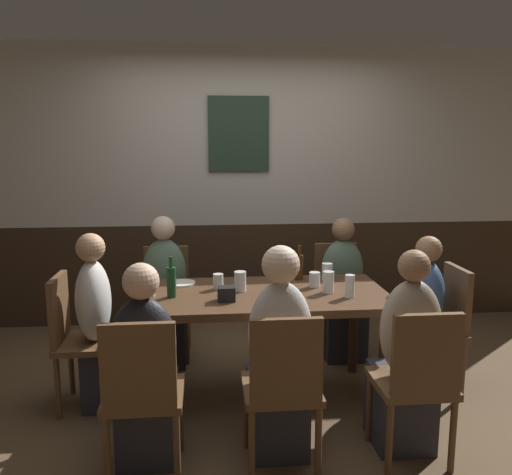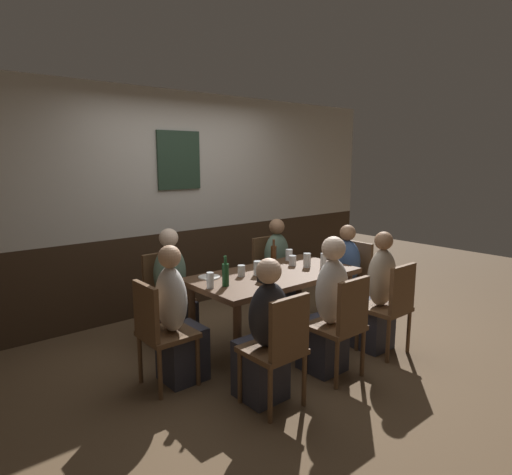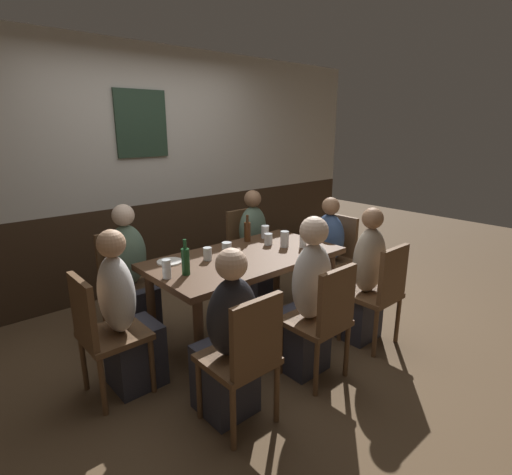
# 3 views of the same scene
# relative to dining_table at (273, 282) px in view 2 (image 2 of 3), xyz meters

# --- Properties ---
(ground_plane) EXTENTS (12.00, 12.00, 0.00)m
(ground_plane) POSITION_rel_dining_table_xyz_m (0.00, 0.00, -0.65)
(ground_plane) COLOR brown
(wall_back) EXTENTS (6.40, 0.13, 2.60)m
(wall_back) POSITION_rel_dining_table_xyz_m (-0.00, 1.65, 0.65)
(wall_back) COLOR #332316
(wall_back) RESTS_ON ground_plane
(dining_table) EXTENTS (1.62, 0.85, 0.74)m
(dining_table) POSITION_rel_dining_table_xyz_m (0.00, 0.00, 0.00)
(dining_table) COLOR #472D1C
(dining_table) RESTS_ON ground_plane
(chair_mid_near) EXTENTS (0.40, 0.40, 0.88)m
(chair_mid_near) POSITION_rel_dining_table_xyz_m (0.00, -0.84, -0.16)
(chair_mid_near) COLOR brown
(chair_mid_near) RESTS_ON ground_plane
(chair_left_far) EXTENTS (0.40, 0.40, 0.88)m
(chair_left_far) POSITION_rel_dining_table_xyz_m (-0.71, 0.84, -0.16)
(chair_left_far) COLOR brown
(chair_left_far) RESTS_ON ground_plane
(chair_right_far) EXTENTS (0.40, 0.40, 0.88)m
(chair_right_far) POSITION_rel_dining_table_xyz_m (0.71, 0.84, -0.16)
(chair_right_far) COLOR brown
(chair_right_far) RESTS_ON ground_plane
(chair_left_near) EXTENTS (0.40, 0.40, 0.88)m
(chair_left_near) POSITION_rel_dining_table_xyz_m (-0.71, -0.84, -0.16)
(chair_left_near) COLOR brown
(chair_left_near) RESTS_ON ground_plane
(chair_right_near) EXTENTS (0.40, 0.40, 0.88)m
(chair_right_near) POSITION_rel_dining_table_xyz_m (0.71, -0.84, -0.16)
(chair_right_near) COLOR brown
(chair_right_near) RESTS_ON ground_plane
(chair_head_east) EXTENTS (0.40, 0.40, 0.88)m
(chair_head_east) POSITION_rel_dining_table_xyz_m (1.23, 0.00, -0.16)
(chair_head_east) COLOR brown
(chair_head_east) RESTS_ON ground_plane
(chair_head_west) EXTENTS (0.40, 0.40, 0.88)m
(chair_head_west) POSITION_rel_dining_table_xyz_m (-1.23, 0.00, -0.16)
(chair_head_west) COLOR brown
(chair_head_west) RESTS_ON ground_plane
(person_mid_near) EXTENTS (0.34, 0.37, 1.20)m
(person_mid_near) POSITION_rel_dining_table_xyz_m (0.00, -0.68, -0.15)
(person_mid_near) COLOR #2D2D38
(person_mid_near) RESTS_ON ground_plane
(person_left_far) EXTENTS (0.34, 0.37, 1.16)m
(person_left_far) POSITION_rel_dining_table_xyz_m (-0.71, 0.68, -0.17)
(person_left_far) COLOR #2D2D38
(person_left_far) RESTS_ON ground_plane
(person_right_far) EXTENTS (0.34, 0.37, 1.13)m
(person_right_far) POSITION_rel_dining_table_xyz_m (0.71, 0.68, -0.18)
(person_right_far) COLOR #2D2D38
(person_right_far) RESTS_ON ground_plane
(person_left_near) EXTENTS (0.34, 0.37, 1.12)m
(person_left_near) POSITION_rel_dining_table_xyz_m (-0.71, -0.68, -0.18)
(person_left_near) COLOR #2D2D38
(person_left_near) RESTS_ON ground_plane
(person_right_near) EXTENTS (0.34, 0.37, 1.16)m
(person_right_near) POSITION_rel_dining_table_xyz_m (0.71, -0.68, -0.17)
(person_right_near) COLOR #2D2D38
(person_right_near) RESTS_ON ground_plane
(person_head_east) EXTENTS (0.37, 0.34, 1.10)m
(person_head_east) POSITION_rel_dining_table_xyz_m (1.06, 0.00, -0.20)
(person_head_east) COLOR #2D2D38
(person_head_east) RESTS_ON ground_plane
(person_head_west) EXTENTS (0.37, 0.34, 1.15)m
(person_head_west) POSITION_rel_dining_table_xyz_m (-1.06, 0.00, -0.17)
(person_head_west) COLOR #2D2D38
(person_head_west) RESTS_ON ground_plane
(tumbler_short) EXTENTS (0.07, 0.07, 0.14)m
(tumbler_short) POSITION_rel_dining_table_xyz_m (0.42, -0.04, 0.15)
(tumbler_short) COLOR silver
(tumbler_short) RESTS_ON dining_table
(pint_glass_amber) EXTENTS (0.07, 0.07, 0.10)m
(pint_glass_amber) POSITION_rel_dining_table_xyz_m (-0.30, 0.11, 0.13)
(pint_glass_amber) COLOR silver
(pint_glass_amber) RESTS_ON dining_table
(beer_glass_half) EXTENTS (0.08, 0.08, 0.13)m
(beer_glass_half) POSITION_rel_dining_table_xyz_m (-0.16, 0.05, 0.14)
(beer_glass_half) COLOR silver
(beer_glass_half) RESTS_ON dining_table
(tumbler_water) EXTENTS (0.06, 0.06, 0.14)m
(tumbler_water) POSITION_rel_dining_table_xyz_m (-0.75, -0.02, 0.15)
(tumbler_water) COLOR silver
(tumbler_water) RESTS_ON dining_table
(beer_glass_tall) EXTENTS (0.08, 0.08, 0.12)m
(beer_glass_tall) POSITION_rel_dining_table_xyz_m (0.48, 0.28, 0.14)
(beer_glass_tall) COLOR silver
(beer_glass_tall) RESTS_ON dining_table
(pint_glass_stout) EXTENTS (0.07, 0.07, 0.10)m
(pint_glass_stout) POSITION_rel_dining_table_xyz_m (0.35, 0.10, 0.13)
(pint_glass_stout) COLOR silver
(pint_glass_stout) RESTS_ON dining_table
(highball_clear) EXTENTS (0.06, 0.06, 0.15)m
(highball_clear) POSITION_rel_dining_table_xyz_m (0.53, -0.16, 0.15)
(highball_clear) COLOR silver
(highball_clear) RESTS_ON dining_table
(beer_bottle_green) EXTENTS (0.06, 0.06, 0.26)m
(beer_bottle_green) POSITION_rel_dining_table_xyz_m (-0.61, -0.05, 0.19)
(beer_bottle_green) COLOR #194723
(beer_bottle_green) RESTS_ON dining_table
(beer_bottle_brown) EXTENTS (0.06, 0.06, 0.25)m
(beer_bottle_brown) POSITION_rel_dining_table_xyz_m (0.28, 0.31, 0.18)
(beer_bottle_brown) COLOR #42230F
(beer_bottle_brown) RESTS_ON dining_table
(plate_white_large) EXTENTS (0.20, 0.20, 0.01)m
(plate_white_large) POSITION_rel_dining_table_xyz_m (-0.56, 0.26, 0.09)
(plate_white_large) COLOR white
(plate_white_large) RESTS_ON dining_table
(condiment_caddy) EXTENTS (0.11, 0.09, 0.09)m
(condiment_caddy) POSITION_rel_dining_table_xyz_m (-0.26, -0.17, 0.13)
(condiment_caddy) COLOR black
(condiment_caddy) RESTS_ON dining_table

